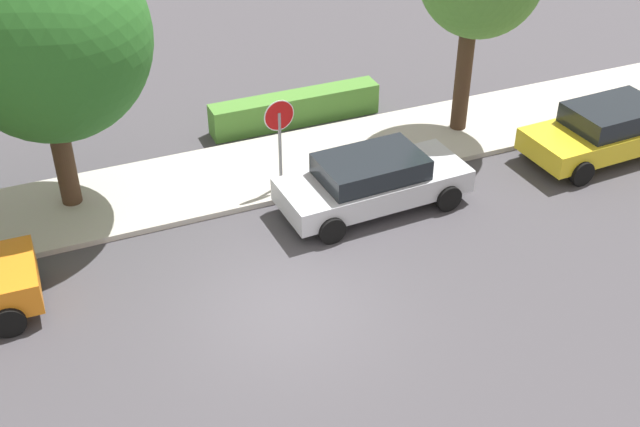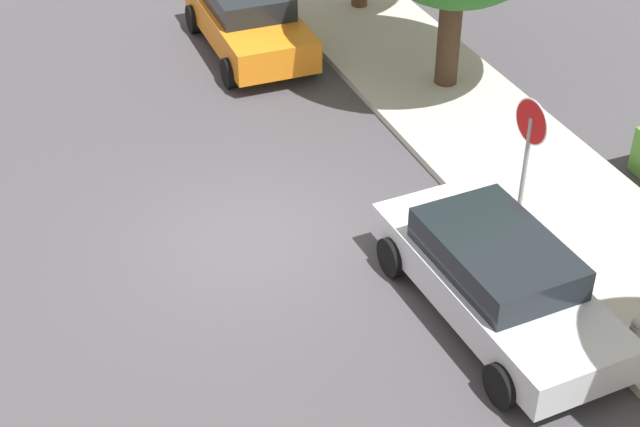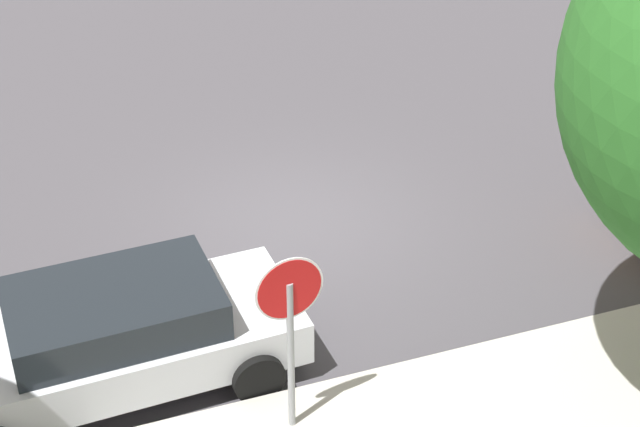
{
  "view_description": "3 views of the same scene",
  "coord_description": "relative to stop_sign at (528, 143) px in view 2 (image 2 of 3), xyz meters",
  "views": [
    {
      "loc": [
        -4.15,
        -11.57,
        10.54
      ],
      "look_at": [
        1.18,
        1.11,
        1.27
      ],
      "focal_mm": 45.0,
      "sensor_mm": 36.0,
      "label": 1
    },
    {
      "loc": [
        12.38,
        -3.93,
        9.71
      ],
      "look_at": [
        1.49,
        0.59,
        1.31
      ],
      "focal_mm": 55.0,
      "sensor_mm": 36.0,
      "label": 2
    },
    {
      "loc": [
        3.85,
        11.91,
        8.14
      ],
      "look_at": [
        0.19,
        1.62,
        1.17
      ],
      "focal_mm": 55.0,
      "sensor_mm": 36.0,
      "label": 3
    }
  ],
  "objects": [
    {
      "name": "ground_plane",
      "position": [
        -1.44,
        -4.17,
        -1.67
      ],
      "size": [
        60.0,
        60.0,
        0.0
      ],
      "primitive_type": "plane",
      "color": "#423F44"
    },
    {
      "name": "sidewalk_curb",
      "position": [
        -1.44,
        0.99,
        -1.6
      ],
      "size": [
        32.0,
        3.06,
        0.14
      ],
      "primitive_type": "cube",
      "color": "#B2ADA3",
      "rests_on": "ground_plane"
    },
    {
      "name": "stop_sign",
      "position": [
        0.0,
        0.0,
        0.0
      ],
      "size": [
        0.76,
        0.09,
        2.43
      ],
      "color": "gray",
      "rests_on": "ground_plane"
    },
    {
      "name": "parked_car_silver",
      "position": [
        1.74,
        -1.51,
        -0.95
      ],
      "size": [
        4.57,
        2.15,
        1.36
      ],
      "color": "silver",
      "rests_on": "ground_plane"
    },
    {
      "name": "parked_car_orange",
      "position": [
        -8.01,
        -1.92,
        -0.92
      ],
      "size": [
        4.26,
        2.1,
        1.47
      ],
      "color": "orange",
      "rests_on": "ground_plane"
    },
    {
      "name": "fire_hydrant",
      "position": [
        3.25,
        -0.12,
        -1.31
      ],
      "size": [
        0.3,
        0.22,
        0.72
      ],
      "color": "#A5A5A8",
      "rests_on": "ground_plane"
    }
  ]
}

